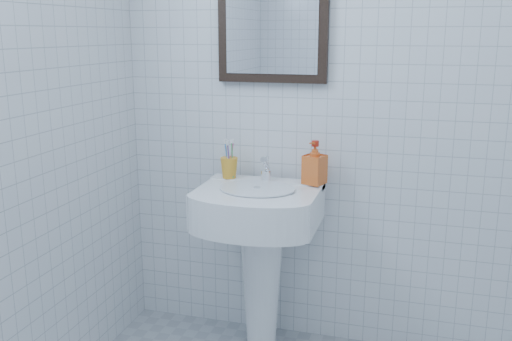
% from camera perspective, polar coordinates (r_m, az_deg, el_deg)
% --- Properties ---
extents(wall_back, '(2.20, 0.02, 2.50)m').
position_cam_1_polar(wall_back, '(2.57, 10.28, 8.71)').
color(wall_back, silver).
rests_on(wall_back, ground).
extents(washbasin, '(0.53, 0.39, 0.81)m').
position_cam_1_polar(washbasin, '(2.59, 0.42, -7.13)').
color(washbasin, white).
rests_on(washbasin, ground).
extents(faucet, '(0.05, 0.11, 0.12)m').
position_cam_1_polar(faucet, '(2.58, 1.00, -0.02)').
color(faucet, silver).
rests_on(faucet, washbasin).
extents(toothbrush_cup, '(0.11, 0.11, 0.10)m').
position_cam_1_polar(toothbrush_cup, '(2.64, -2.70, 0.27)').
color(toothbrush_cup, orange).
rests_on(toothbrush_cup, washbasin).
extents(soap_dispenser, '(0.11, 0.11, 0.19)m').
position_cam_1_polar(soap_dispenser, '(2.54, 5.89, 0.79)').
color(soap_dispenser, '#E25316').
rests_on(soap_dispenser, washbasin).
extents(wall_mirror, '(0.50, 0.04, 0.62)m').
position_cam_1_polar(wall_mirror, '(2.61, 1.66, 15.59)').
color(wall_mirror, black).
rests_on(wall_mirror, wall_back).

